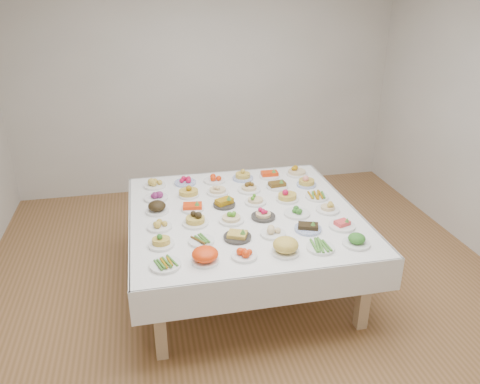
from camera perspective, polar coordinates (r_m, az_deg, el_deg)
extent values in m
plane|color=#8D603A|center=(4.48, 1.03, -11.61)|extent=(5.00, 5.00, 0.00)
cube|color=beige|center=(6.21, -4.20, 12.80)|extent=(5.00, 0.02, 2.80)
cube|color=beige|center=(1.80, 20.81, -20.23)|extent=(5.00, 0.02, 2.80)
cube|color=white|center=(4.18, 0.43, -2.82)|extent=(1.99, 1.99, 0.06)
cube|color=white|center=(5.11, -1.98, 1.03)|extent=(2.01, 0.02, 0.28)
cube|color=white|center=(3.41, 4.11, -11.90)|extent=(2.01, 0.01, 0.28)
cube|color=white|center=(4.53, 12.83, -2.80)|extent=(0.01, 2.01, 0.28)
cube|color=white|center=(4.16, -13.15, -5.40)|extent=(0.02, 2.01, 0.28)
cube|color=tan|center=(3.62, -9.80, -15.10)|extent=(0.09, 0.09, 0.69)
cube|color=tan|center=(3.97, 14.88, -11.69)|extent=(0.09, 0.09, 0.69)
cube|color=tan|center=(5.00, -10.81, -3.35)|extent=(0.09, 0.09, 0.69)
cube|color=tan|center=(5.26, 7.19, -1.66)|extent=(0.09, 0.09, 0.69)
cylinder|color=white|center=(3.44, -9.07, -8.83)|extent=(0.22, 0.22, 0.02)
cylinder|color=white|center=(3.46, -4.25, -8.40)|extent=(0.20, 0.20, 0.02)
cylinder|color=white|center=(3.51, 0.52, -7.83)|extent=(0.19, 0.19, 0.02)
cylinder|color=white|center=(3.57, 5.55, -7.33)|extent=(0.21, 0.21, 0.02)
cylinder|color=white|center=(3.66, 9.77, -6.76)|extent=(0.21, 0.21, 0.02)
cylinder|color=white|center=(3.77, 13.97, -6.16)|extent=(0.21, 0.21, 0.02)
cylinder|color=white|center=(3.70, -9.55, -6.38)|extent=(0.20, 0.20, 0.02)
cylinder|color=white|center=(3.70, -4.72, -6.04)|extent=(0.20, 0.20, 0.02)
cylinder|color=#2C2A27|center=(3.75, -0.32, -5.57)|extent=(0.22, 0.22, 0.02)
cylinder|color=white|center=(3.81, 4.05, -5.13)|extent=(0.20, 0.20, 0.02)
cylinder|color=#4C66B2|center=(3.91, 8.27, -4.53)|extent=(0.22, 0.22, 0.02)
cylinder|color=white|center=(4.00, 12.31, -4.10)|extent=(0.22, 0.22, 0.02)
cylinder|color=white|center=(3.95, -9.76, -4.25)|extent=(0.20, 0.20, 0.02)
cylinder|color=white|center=(3.98, -5.45, -3.82)|extent=(0.22, 0.22, 0.02)
cylinder|color=white|center=(4.00, -1.07, -3.51)|extent=(0.21, 0.21, 0.02)
cylinder|color=#2C2A27|center=(4.07, 2.85, -3.06)|extent=(0.21, 0.21, 0.02)
cylinder|color=white|center=(4.15, 6.94, -2.66)|extent=(0.22, 0.22, 0.02)
cylinder|color=white|center=(4.25, 10.62, -2.19)|extent=(0.21, 0.21, 0.02)
cylinder|color=white|center=(4.22, -10.04, -2.36)|extent=(0.20, 0.20, 0.02)
cylinder|color=white|center=(4.23, -5.79, -2.06)|extent=(0.20, 0.20, 0.02)
cylinder|color=#2C2A27|center=(4.28, -1.93, -1.60)|extent=(0.20, 0.20, 0.02)
cylinder|color=white|center=(4.33, 1.90, -1.30)|extent=(0.20, 0.20, 0.02)
cylinder|color=white|center=(4.40, 5.77, -0.92)|extent=(0.21, 0.21, 0.02)
cylinder|color=white|center=(4.49, 9.33, -0.62)|extent=(0.22, 0.22, 0.02)
cylinder|color=white|center=(4.48, -10.20, -0.76)|extent=(0.22, 0.22, 0.02)
cylinder|color=white|center=(4.49, -6.27, -0.43)|extent=(0.19, 0.19, 0.02)
cylinder|color=white|center=(4.53, -2.74, -0.06)|extent=(0.21, 0.21, 0.02)
cylinder|color=white|center=(4.58, 1.10, 0.23)|extent=(0.22, 0.22, 0.02)
cylinder|color=white|center=(4.66, 4.53, 0.61)|extent=(0.21, 0.21, 0.02)
cylinder|color=#4C66B2|center=(4.74, 8.09, 0.85)|extent=(0.19, 0.19, 0.02)
cylinder|color=white|center=(4.75, -10.33, 0.72)|extent=(0.21, 0.21, 0.02)
cylinder|color=#4C66B2|center=(4.78, -6.69, 1.10)|extent=(0.21, 0.21, 0.02)
cylinder|color=white|center=(4.80, -3.14, 1.35)|extent=(0.22, 0.22, 0.02)
cylinder|color=#4C66B2|center=(4.86, 0.34, 1.66)|extent=(0.21, 0.21, 0.02)
cylinder|color=white|center=(4.92, 3.61, 1.91)|extent=(0.21, 0.21, 0.02)
cylinder|color=white|center=(5.00, 6.94, 2.18)|extent=(0.22, 0.22, 0.02)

